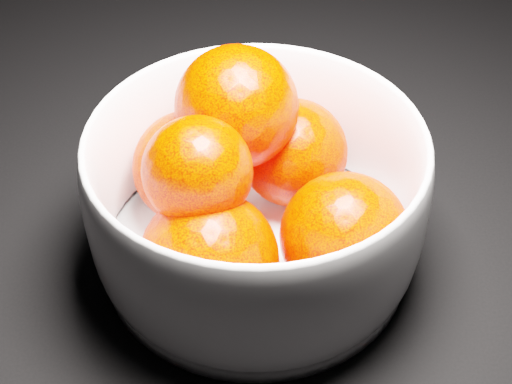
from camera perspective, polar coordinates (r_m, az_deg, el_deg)
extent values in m
cylinder|color=white|center=(0.52, 0.00, -4.53)|extent=(0.22, 0.22, 0.01)
sphere|color=#FF1D00|center=(0.52, 2.99, 3.16)|extent=(0.08, 0.08, 0.08)
sphere|color=#FF1D00|center=(0.51, -5.29, 1.97)|extent=(0.08, 0.08, 0.08)
sphere|color=#FF1D00|center=(0.45, -3.76, -5.46)|extent=(0.09, 0.09, 0.09)
sphere|color=#FF1D00|center=(0.46, 7.09, -3.56)|extent=(0.08, 0.08, 0.08)
sphere|color=#FF1D00|center=(0.48, -1.56, 6.81)|extent=(0.08, 0.08, 0.08)
sphere|color=#FF1D00|center=(0.43, -4.71, 1.67)|extent=(0.07, 0.07, 0.07)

